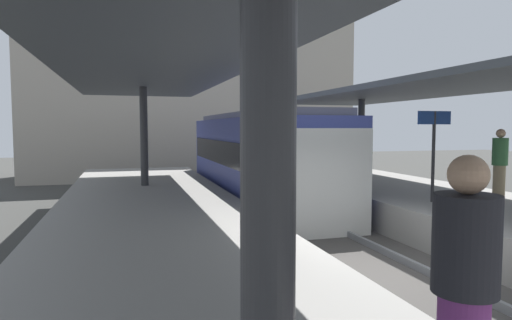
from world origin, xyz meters
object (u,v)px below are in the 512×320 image
Objects in this scene: platform_sign at (434,135)px; commuter_train at (259,160)px; passenger_mid_platform at (464,297)px; passenger_near_bench at (500,164)px.

commuter_train is at bearing 117.61° from platform_sign.
commuter_train reaches higher than passenger_mid_platform.
commuter_train is at bearing 78.37° from passenger_mid_platform.
commuter_train is 5.67× the size of passenger_near_bench.
commuter_train reaches higher than platform_sign.
platform_sign is 1.83m from passenger_near_bench.
passenger_near_bench reaches higher than passenger_mid_platform.
passenger_near_bench is at bearing 44.06° from passenger_mid_platform.
passenger_near_bench is 1.07× the size of passenger_mid_platform.
passenger_mid_platform is at bearing -101.63° from commuter_train.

